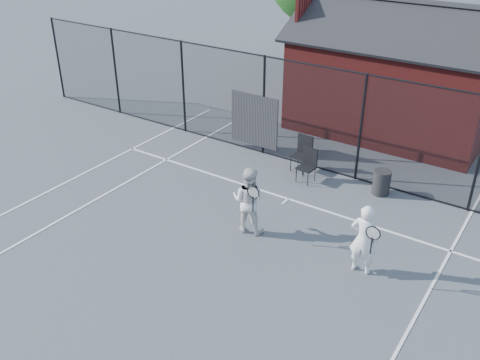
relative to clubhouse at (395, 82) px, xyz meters
The scene contains 9 objects.
ground 9.16m from the clubhouse, 93.18° to the right, with size 80.00×80.00×0.00m, color #464C50.
court_lines 10.46m from the clubhouse, 92.77° to the right, with size 11.02×18.00×0.01m.
fence 4.09m from the clubhouse, 101.37° to the right, with size 22.04×3.00×3.00m.
clubhouse is the anchor object (origin of this frame).
player_front 8.10m from the clubhouse, 74.16° to the right, with size 0.73×0.55×1.59m.
player_back 7.82m from the clubhouse, 94.33° to the right, with size 0.93×0.76×1.62m.
chair_left 5.07m from the clubhouse, 96.70° to the right, with size 0.44×0.46×0.92m, color black.
chair_right 4.65m from the clubhouse, 102.80° to the right, with size 0.48×0.50×1.00m, color black.
waste_bin 4.78m from the clubhouse, 72.65° to the right, with size 0.45×0.45×0.66m, color black.
Camera 1 is at (5.57, -7.59, 7.03)m, focal length 40.00 mm.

